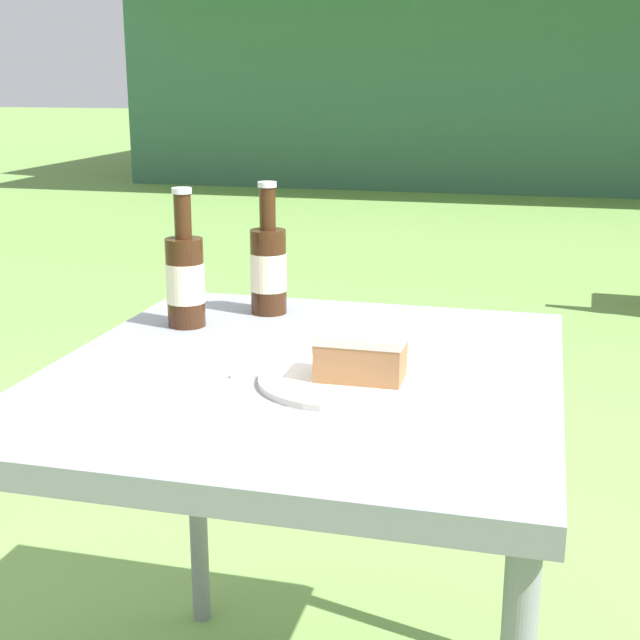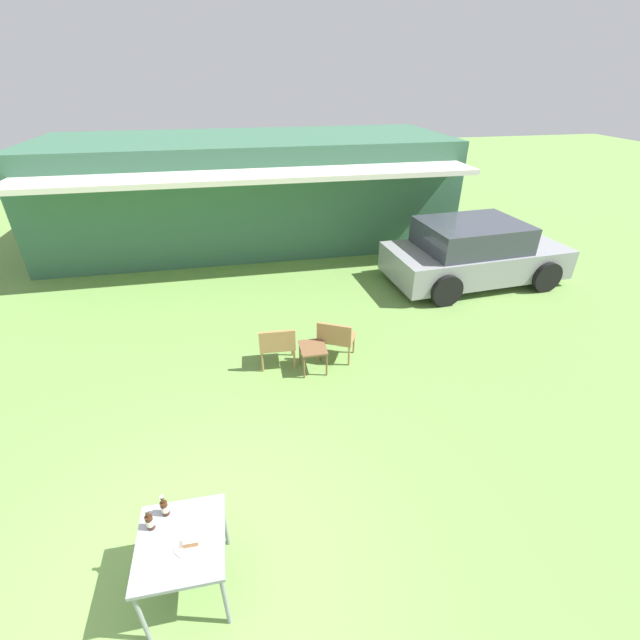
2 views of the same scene
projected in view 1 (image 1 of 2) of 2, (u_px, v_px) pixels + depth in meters
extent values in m
cube|color=#38664C|center=(636.00, 54.00, 10.43)|extent=(11.03, 4.11, 2.87)
cube|color=gray|center=(304.00, 379.00, 1.40)|extent=(0.78, 0.85, 0.04)
cylinder|color=gray|center=(196.00, 474.00, 1.94)|extent=(0.04, 0.04, 0.72)
cylinder|color=gray|center=(527.00, 511.00, 1.77)|extent=(0.04, 0.04, 0.72)
cylinder|color=silver|center=(340.00, 380.00, 1.32)|extent=(0.24, 0.24, 0.01)
cube|color=#9E6B42|center=(361.00, 360.00, 1.30)|extent=(0.13, 0.07, 0.06)
cube|color=silver|center=(361.00, 338.00, 1.29)|extent=(0.13, 0.07, 0.01)
cylinder|color=#381E0F|center=(268.00, 272.00, 1.69)|extent=(0.07, 0.07, 0.16)
cylinder|color=#381E0F|center=(267.00, 209.00, 1.66)|extent=(0.03, 0.03, 0.08)
cylinder|color=silver|center=(267.00, 184.00, 1.65)|extent=(0.04, 0.04, 0.01)
cylinder|color=beige|center=(268.00, 272.00, 1.69)|extent=(0.07, 0.07, 0.07)
cylinder|color=#381E0F|center=(185.00, 283.00, 1.60)|extent=(0.07, 0.07, 0.16)
cylinder|color=#381E0F|center=(183.00, 216.00, 1.57)|extent=(0.03, 0.03, 0.08)
cylinder|color=silver|center=(182.00, 191.00, 1.56)|extent=(0.04, 0.04, 0.01)
cylinder|color=beige|center=(185.00, 283.00, 1.60)|extent=(0.07, 0.07, 0.07)
cube|color=silver|center=(291.00, 377.00, 1.33)|extent=(0.19, 0.04, 0.01)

